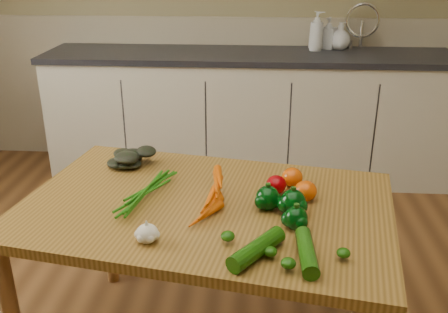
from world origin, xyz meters
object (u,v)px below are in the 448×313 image
Objects in this scene: leafy_greens at (128,156)px; garlic_bulb at (147,233)px; soap_bottle_a at (317,31)px; zucchini_b at (257,249)px; soap_bottle_c at (340,36)px; tomato_c at (306,191)px; carrot_bunch at (192,195)px; pepper_a at (268,198)px; pepper_b at (293,202)px; soap_bottle_b at (328,33)px; zucchini_a at (307,252)px; table at (206,222)px; tomato_b at (292,177)px; tomato_a at (276,185)px; pepper_c at (296,218)px.

leafy_greens is 0.61m from garlic_bulb.
soap_bottle_a is 1.93m from leafy_greens.
leafy_greens is 0.84× the size of zucchini_b.
leafy_greens is 0.84m from zucchini_b.
soap_bottle_a is 1.44× the size of soap_bottle_c.
tomato_c is at bearing 65.10° from zucchini_b.
leafy_greens is 2.65× the size of garlic_bulb.
zucchini_b is (0.24, -0.33, -0.01)m from carrot_bunch.
pepper_a is 0.09m from pepper_b.
carrot_bunch is 0.41m from zucchini_b.
carrot_bunch is 0.27m from pepper_a.
soap_bottle_c is at bearing 15.41° from soap_bottle_b.
pepper_a is 0.40× the size of zucchini_a.
garlic_bulb is 0.61m from tomato_c.
zucchini_a is at bearing -42.82° from leafy_greens.
carrot_bunch is 1.30× the size of leafy_greens.
pepper_a is at bearing -166.25° from soap_bottle_a.
pepper_b reaches higher than carrot_bunch.
carrot_bunch is at bearing -166.82° from table.
tomato_b is 0.50m from zucchini_a.
tomato_a is at bearing 151.71° from soap_bottle_c.
pepper_b is at bearing -71.75° from soap_bottle_b.
garlic_bulb is 0.51m from pepper_b.
garlic_bulb is 0.33× the size of zucchini_a.
pepper_c is (-0.36, -2.21, -0.26)m from soap_bottle_b.
pepper_c reaches higher than table.
leafy_greens reaches higher than tomato_a.
pepper_a reaches higher than pepper_c.
soap_bottle_c is 2.44m from zucchini_b.
soap_bottle_a reaches higher than table.
pepper_b is at bearing -92.92° from tomato_b.
tomato_b is (0.10, 0.19, -0.01)m from pepper_a.
soap_bottle_b is at bearing 79.36° from tomato_b.
tomato_a is (-0.05, 0.16, -0.01)m from pepper_b.
soap_bottle_a reaches higher than tomato_a.
table is 5.42× the size of soap_bottle_a.
table is 0.12m from carrot_bunch.
soap_bottle_a is 2.05m from pepper_a.
pepper_b is at bearing 154.12° from soap_bottle_c.
soap_bottle_b is at bearing 81.13° from tomato_c.
pepper_b is 1.15× the size of pepper_c.
pepper_a is 1.12× the size of tomato_a.
tomato_c is (0.05, 0.21, -0.00)m from pepper_c.
tomato_b is (0.01, 0.32, -0.00)m from pepper_c.
garlic_bulb is at bearing -137.63° from tomato_b.
table is 0.30m from tomato_a.
soap_bottle_a is at bearing 82.39° from pepper_b.
garlic_bulb is at bearing -101.30° from carrot_bunch.
pepper_b reaches higher than table.
carrot_bunch is 3.11× the size of pepper_c.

